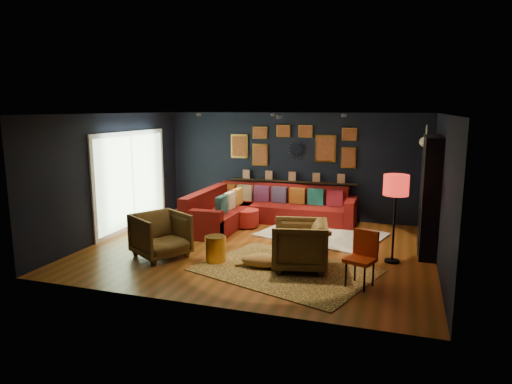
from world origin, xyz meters
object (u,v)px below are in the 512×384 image
(coffee_table, at_px, (310,235))
(orange_chair, at_px, (362,254))
(pouf, at_px, (246,218))
(armchair_right, at_px, (300,243))
(gold_stool, at_px, (216,249))
(armchair_left, at_px, (161,233))
(floor_lamp, at_px, (396,189))
(dog, at_px, (263,258))
(sectional, at_px, (258,211))

(coffee_table, distance_m, orange_chair, 1.71)
(pouf, distance_m, armchair_right, 2.94)
(armchair_right, xyz_separation_m, gold_stool, (-1.50, -0.11, -0.23))
(armchair_left, height_order, gold_stool, armchair_left)
(armchair_right, height_order, orange_chair, armchair_right)
(coffee_table, height_order, gold_stool, gold_stool)
(pouf, bearing_deg, floor_lamp, -24.59)
(pouf, height_order, dog, pouf)
(dog, bearing_deg, orange_chair, -17.11)
(sectional, height_order, dog, sectional)
(pouf, xyz_separation_m, armchair_left, (-0.79, -2.51, 0.23))
(coffee_table, bearing_deg, pouf, 140.64)
(sectional, distance_m, dog, 3.05)
(armchair_left, bearing_deg, orange_chair, -63.07)
(armchair_left, height_order, floor_lamp, floor_lamp)
(pouf, relative_size, floor_lamp, 0.36)
(coffee_table, xyz_separation_m, floor_lamp, (1.50, -0.04, 0.96))
(pouf, xyz_separation_m, gold_stool, (0.27, -2.45, 0.01))
(armchair_right, height_order, gold_stool, armchair_right)
(pouf, height_order, floor_lamp, floor_lamp)
(pouf, height_order, gold_stool, gold_stool)
(sectional, bearing_deg, floor_lamp, -30.83)
(coffee_table, distance_m, armchair_left, 2.77)
(armchair_right, distance_m, orange_chair, 1.17)
(gold_stool, bearing_deg, pouf, 96.38)
(floor_lamp, bearing_deg, gold_stool, -162.43)
(sectional, relative_size, dog, 3.31)
(pouf, distance_m, orange_chair, 3.99)
(pouf, bearing_deg, armchair_right, -52.81)
(dog, bearing_deg, armchair_right, 8.29)
(sectional, height_order, gold_stool, sectional)
(armchair_left, xyz_separation_m, orange_chair, (3.64, -0.27, 0.06))
(armchair_right, relative_size, floor_lamp, 0.59)
(sectional, bearing_deg, armchair_left, -108.32)
(coffee_table, xyz_separation_m, armchair_right, (0.00, -0.88, 0.10))
(armchair_left, distance_m, orange_chair, 3.65)
(gold_stool, distance_m, dog, 0.91)
(gold_stool, bearing_deg, sectional, 92.33)
(coffee_table, relative_size, gold_stool, 2.05)
(orange_chair, bearing_deg, dog, -168.28)
(orange_chair, height_order, dog, orange_chair)
(sectional, relative_size, floor_lamp, 2.17)
(armchair_right, bearing_deg, floor_lamp, 107.69)
(armchair_right, bearing_deg, dog, -85.01)
(pouf, bearing_deg, orange_chair, -44.17)
(pouf, relative_size, armchair_right, 0.62)
(coffee_table, xyz_separation_m, orange_chair, (1.08, -1.32, 0.15))
(armchair_right, distance_m, dog, 0.68)
(coffee_table, height_order, floor_lamp, floor_lamp)
(sectional, distance_m, armchair_left, 3.02)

